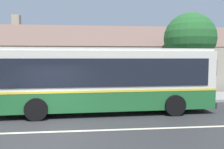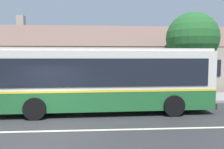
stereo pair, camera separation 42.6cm
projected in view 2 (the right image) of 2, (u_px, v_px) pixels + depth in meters
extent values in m
plane|color=#2D2D30|center=(44.00, 131.00, 8.14)|extent=(300.00, 300.00, 0.00)
cube|color=gray|center=(67.00, 99.00, 14.11)|extent=(60.00, 3.00, 0.15)
cube|color=beige|center=(44.00, 131.00, 8.14)|extent=(60.00, 0.16, 0.01)
cube|color=tan|center=(95.00, 68.00, 21.24)|extent=(26.48, 9.65, 3.54)
cube|color=brown|center=(95.00, 35.00, 18.62)|extent=(27.08, 4.89, 2.36)
cube|color=brown|center=(96.00, 40.00, 23.42)|extent=(27.08, 4.89, 2.36)
cube|color=tan|center=(21.00, 22.00, 21.37)|extent=(0.70, 0.70, 1.20)
cube|color=black|center=(53.00, 69.00, 16.19)|extent=(1.10, 0.06, 1.30)
cube|color=black|center=(136.00, 68.00, 16.60)|extent=(1.10, 0.06, 1.30)
cube|color=black|center=(214.00, 68.00, 17.01)|extent=(1.10, 0.06, 1.30)
cube|color=#4C3323|center=(147.00, 80.00, 16.72)|extent=(1.00, 0.06, 2.10)
cube|color=#236633|center=(101.00, 97.00, 11.12)|extent=(10.89, 2.80, 0.91)
cube|color=yellow|center=(101.00, 88.00, 11.08)|extent=(10.91, 2.82, 0.10)
cube|color=silver|center=(101.00, 69.00, 11.01)|extent=(10.89, 2.80, 1.78)
cube|color=silver|center=(101.00, 50.00, 10.93)|extent=(10.67, 2.67, 0.12)
cube|color=black|center=(100.00, 70.00, 12.27)|extent=(9.96, 0.31, 1.28)
cube|color=black|center=(102.00, 73.00, 9.76)|extent=(9.96, 0.31, 1.28)
cube|color=black|center=(204.00, 71.00, 11.52)|extent=(0.10, 2.20, 1.28)
cube|color=black|center=(204.00, 54.00, 11.46)|extent=(0.09, 1.75, 0.24)
cube|color=black|center=(203.00, 102.00, 11.65)|extent=(0.15, 2.50, 0.28)
cube|color=#197233|center=(76.00, 94.00, 12.25)|extent=(3.03, 0.12, 0.63)
cube|color=black|center=(172.00, 79.00, 12.71)|extent=(0.90, 0.06, 2.44)
cylinder|color=black|center=(158.00, 96.00, 12.69)|extent=(1.01, 0.31, 1.00)
cylinder|color=black|center=(174.00, 106.00, 10.21)|extent=(1.01, 0.31, 1.00)
cylinder|color=black|center=(46.00, 98.00, 12.09)|extent=(1.01, 0.31, 1.00)
cylinder|color=black|center=(35.00, 109.00, 9.61)|extent=(1.01, 0.31, 1.00)
cube|color=black|center=(1.00, 96.00, 13.42)|extent=(0.08, 0.43, 0.45)
cylinder|color=#4C3828|center=(191.00, 76.00, 15.65)|extent=(0.29, 0.29, 2.94)
sphere|color=#235B28|center=(192.00, 38.00, 15.45)|extent=(3.64, 3.64, 3.64)
sphere|color=#235B28|center=(198.00, 46.00, 16.03)|extent=(2.34, 2.34, 2.34)
cylinder|color=gray|center=(208.00, 80.00, 13.60)|extent=(0.07, 0.07, 2.40)
cube|color=#1959A5|center=(208.00, 65.00, 13.51)|extent=(0.36, 0.03, 0.48)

